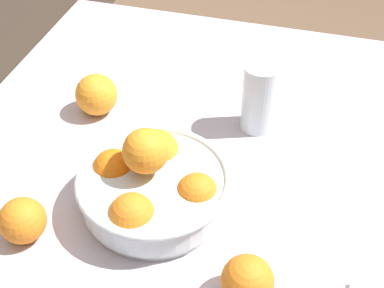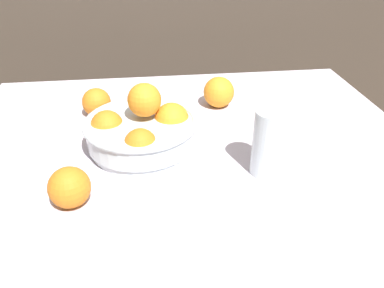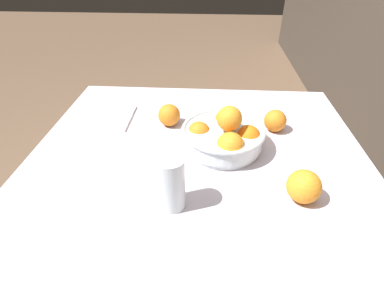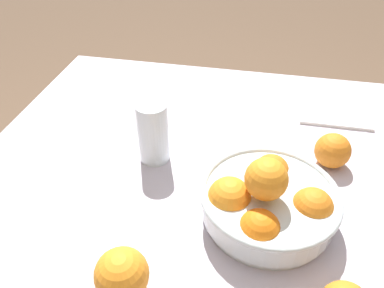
{
  "view_description": "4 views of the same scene",
  "coord_description": "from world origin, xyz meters",
  "views": [
    {
      "loc": [
        -0.66,
        -0.15,
        1.43
      ],
      "look_at": [
        0.0,
        0.04,
        0.81
      ],
      "focal_mm": 50.0,
      "sensor_mm": 36.0,
      "label": 1
    },
    {
      "loc": [
        -0.08,
        -0.66,
        1.21
      ],
      "look_at": [
        -0.0,
        -0.03,
        0.82
      ],
      "focal_mm": 35.0,
      "sensor_mm": 36.0,
      "label": 2
    },
    {
      "loc": [
        0.66,
        0.03,
        1.29
      ],
      "look_at": [
        -0.0,
        -0.01,
        0.84
      ],
      "focal_mm": 28.0,
      "sensor_mm": 36.0,
      "label": 3
    },
    {
      "loc": [
        -0.06,
        0.55,
        1.3
      ],
      "look_at": [
        0.06,
        -0.02,
        0.84
      ],
      "focal_mm": 35.0,
      "sensor_mm": 36.0,
      "label": 4
    }
  ],
  "objects": [
    {
      "name": "fruit_bowl",
      "position": [
        -0.1,
        0.08,
        0.8
      ],
      "size": [
        0.25,
        0.25,
        0.15
      ],
      "color": "silver",
      "rests_on": "dining_table"
    },
    {
      "name": "juice_glass",
      "position": [
        0.15,
        -0.05,
        0.82
      ],
      "size": [
        0.07,
        0.07,
        0.14
      ],
      "color": "#F4A314",
      "rests_on": "dining_table"
    },
    {
      "name": "orange_loose_aside",
      "position": [
        0.11,
        0.26,
        0.8
      ],
      "size": [
        0.08,
        0.08,
        0.08
      ],
      "primitive_type": "sphere",
      "color": "orange",
      "rests_on": "dining_table"
    },
    {
      "name": "dining_table",
      "position": [
        0.0,
        0.0,
        0.67
      ],
      "size": [
        1.08,
        1.01,
        0.76
      ],
      "color": "silver",
      "rests_on": "ground_plane"
    },
    {
      "name": "orange_loose_front",
      "position": [
        -0.22,
        0.25,
        0.79
      ],
      "size": [
        0.07,
        0.07,
        0.07
      ],
      "primitive_type": "sphere",
      "color": "orange",
      "rests_on": "dining_table"
    },
    {
      "name": "napkin",
      "position": [
        -0.26,
        -0.32,
        0.76
      ],
      "size": [
        0.18,
        0.14,
        0.01
      ],
      "primitive_type": "cube",
      "rotation": [
        0.0,
        0.0,
        -0.0
      ],
      "color": "white",
      "rests_on": "dining_table"
    },
    {
      "name": "orange_loose_near_bowl",
      "position": [
        -0.23,
        -0.11,
        0.79
      ],
      "size": [
        0.08,
        0.08,
        0.08
      ],
      "primitive_type": "sphere",
      "color": "orange",
      "rests_on": "dining_table"
    }
  ]
}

